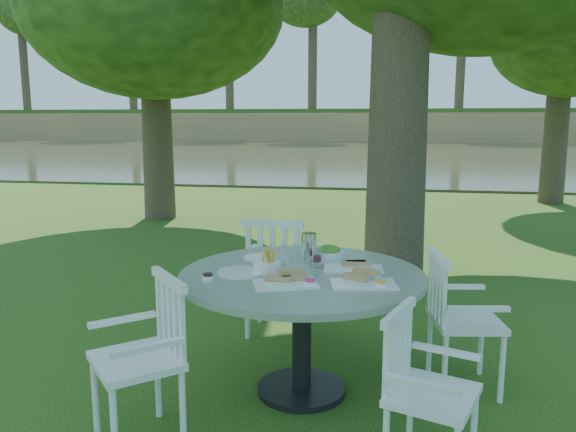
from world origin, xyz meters
name	(u,v)px	position (x,y,z in m)	size (l,w,h in m)	color
ground	(284,313)	(0.00, 0.00, 0.00)	(140.00, 140.00, 0.00)	#1D3D0C
table	(302,294)	(0.38, -1.43, 0.65)	(1.50, 1.50, 0.78)	black
chair_ne	(452,311)	(1.31, -1.19, 0.52)	(0.48, 0.51, 0.88)	white
chair_nw	(276,268)	(0.04, -0.54, 0.56)	(0.50, 0.47, 0.96)	white
chair_sw	(152,346)	(-0.32, -2.07, 0.52)	(0.61, 0.62, 0.89)	white
chair_se	(416,380)	(1.05, -2.13, 0.48)	(0.50, 0.52, 0.82)	white
tableware	(304,264)	(0.39, -1.35, 0.82)	(1.13, 0.87, 0.20)	white
river	(372,155)	(0.00, 23.00, 0.00)	(100.00, 28.00, 0.12)	#30321E
far_bank	(386,47)	(0.28, 41.12, 7.25)	(100.00, 18.00, 15.20)	#A17C4B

